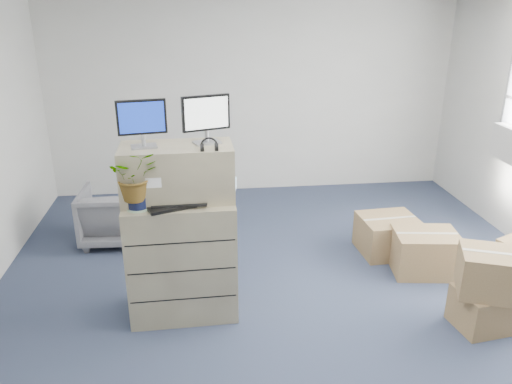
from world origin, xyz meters
TOP-DOWN VIEW (x-y plane):
  - ground at (0.00, 0.00)m, footprint 7.00×7.00m
  - wall_back at (0.00, 3.51)m, footprint 6.00×0.02m
  - filing_cabinet_lower at (-1.02, 0.26)m, footprint 0.98×0.61m
  - filing_cabinet_upper at (-1.02, 0.32)m, footprint 0.98×0.51m
  - monitor_left at (-1.29, 0.30)m, footprint 0.41×0.19m
  - monitor_right at (-0.76, 0.36)m, footprint 0.41×0.22m
  - headphones at (-0.74, 0.14)m, footprint 0.15×0.02m
  - keyboard at (-1.03, 0.13)m, footprint 0.58×0.39m
  - mouse at (-0.71, 0.19)m, footprint 0.11×0.08m
  - water_bottle at (-0.96, 0.29)m, footprint 0.09×0.09m
  - phone_dock at (-1.10, 0.28)m, footprint 0.07×0.06m
  - external_drive at (-0.70, 0.42)m, footprint 0.23×0.20m
  - tissue_box at (-0.64, 0.34)m, footprint 0.27×0.17m
  - potted_plant at (-1.36, 0.11)m, footprint 0.45×0.48m
  - office_chair at (-1.90, 1.86)m, footprint 0.76×0.71m
  - cardboard_boxes at (1.71, 0.50)m, footprint 1.97×2.13m

SIDE VIEW (x-z plane):
  - ground at x=0.00m, z-range 0.00..0.00m
  - cardboard_boxes at x=1.71m, z-range -0.11..0.65m
  - office_chair at x=-1.90m, z-range 0.00..0.75m
  - filing_cabinet_lower at x=-1.02m, z-range 0.00..1.13m
  - keyboard at x=-1.03m, z-range 1.13..1.16m
  - mouse at x=-0.71m, z-range 1.13..1.17m
  - external_drive at x=-0.70m, z-range 1.13..1.19m
  - phone_dock at x=-1.10m, z-range 1.11..1.26m
  - tissue_box at x=-0.64m, z-range 1.19..1.29m
  - water_bottle at x=-0.96m, z-range 1.13..1.44m
  - potted_plant at x=-1.36m, z-range 1.16..1.59m
  - filing_cabinet_upper at x=-1.02m, z-range 1.13..1.62m
  - wall_back at x=0.00m, z-range 0.00..2.80m
  - headphones at x=-0.74m, z-range 1.59..1.73m
  - monitor_left at x=-1.29m, z-range 1.64..2.05m
  - monitor_right at x=-0.76m, z-range 1.65..2.07m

